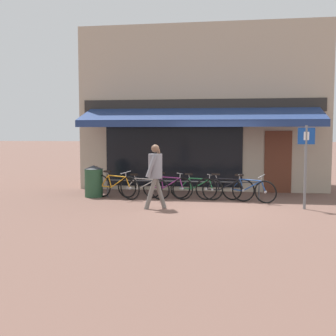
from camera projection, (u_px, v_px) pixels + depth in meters
ground_plane at (215, 207)px, 11.59m from camera, size 160.00×160.00×0.00m
shop_front at (203, 110)px, 15.96m from camera, size 8.76×4.58×5.79m
bike_rack_rail at (181, 183)px, 12.93m from camera, size 4.79×0.04×0.57m
bicycle_orange at (115, 186)px, 13.02m from camera, size 1.73×0.86×0.88m
bicycle_silver at (143, 188)px, 12.96m from camera, size 1.74×0.66×0.80m
bicycle_purple at (167, 187)px, 13.01m from camera, size 1.67×0.56×0.84m
bicycle_green at (196, 188)px, 12.90m from camera, size 1.68×0.51×0.82m
bicycle_black at (224, 189)px, 12.62m from camera, size 1.79×0.52×0.83m
bicycle_blue at (248, 190)px, 12.40m from camera, size 1.63×0.89×0.83m
pedestrian_adult at (155, 169)px, 11.27m from camera, size 0.58×0.66×1.75m
litter_bin at (94, 181)px, 13.36m from camera, size 0.58×0.58×1.01m
parking_sign at (306, 158)px, 11.15m from camera, size 0.44×0.07×2.24m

